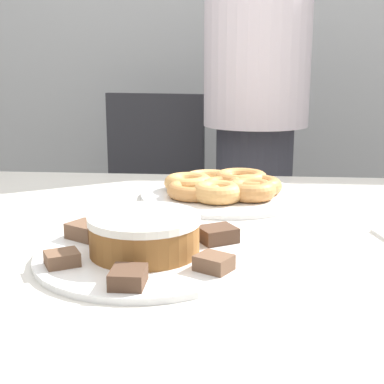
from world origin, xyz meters
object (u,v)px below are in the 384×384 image
object	(u,v)px
person_standing	(256,107)
frosted_cake	(144,234)
plate_cake	(145,256)
office_chair_left	(143,223)
plate_donuts	(224,195)

from	to	relation	value
person_standing	frosted_cake	size ratio (longest dim) A/B	9.63
plate_cake	person_standing	bearing A→B (deg)	78.79
person_standing	office_chair_left	xyz separation A→B (m)	(-0.41, 0.14, -0.45)
frosted_cake	office_chair_left	bearing A→B (deg)	100.60
plate_donuts	plate_cake	bearing A→B (deg)	-105.22
office_chair_left	plate_cake	distance (m)	1.19
plate_donuts	frosted_cake	size ratio (longest dim) A/B	2.18
plate_cake	plate_donuts	xyz separation A→B (m)	(0.11, 0.41, 0.00)
office_chair_left	plate_cake	bearing A→B (deg)	-68.02
plate_donuts	frosted_cake	world-z (taller)	frosted_cake
plate_donuts	person_standing	bearing A→B (deg)	81.70
office_chair_left	plate_donuts	distance (m)	0.84
frosted_cake	plate_cake	bearing A→B (deg)	0.00
person_standing	office_chair_left	size ratio (longest dim) A/B	1.83
person_standing	plate_donuts	bearing A→B (deg)	-98.30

